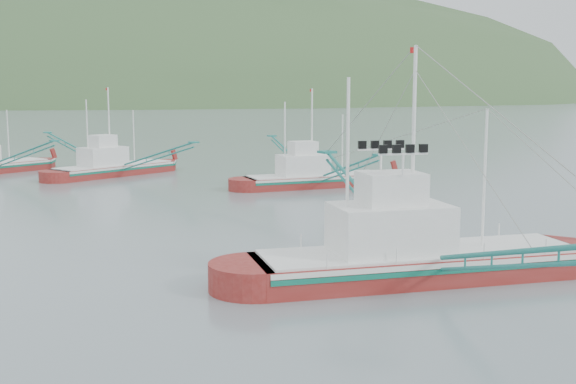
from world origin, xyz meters
TOP-DOWN VIEW (x-y plane):
  - ground at (0.00, 0.00)m, footprint 1200.00×1200.00m
  - main_boat at (1.90, -2.36)m, footprint 16.23×27.72m
  - bg_boat_far at (2.97, 44.54)m, footprint 13.53×23.02m
  - bg_boat_right at (15.61, 26.57)m, footprint 13.34×23.19m
  - headland_right at (240.00, 430.00)m, footprint 684.00×432.00m

SIDE VIEW (x-z plane):
  - ground at x=0.00m, z-range 0.00..0.00m
  - headland_right at x=240.00m, z-range -153.00..153.00m
  - bg_boat_right at x=15.61m, z-range -3.13..6.35m
  - bg_boat_far at x=2.97m, z-range -2.94..6.67m
  - main_boat at x=1.90m, z-range -3.53..7.98m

